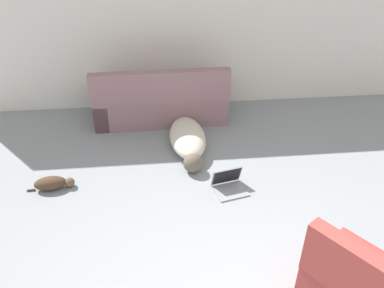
{
  "coord_description": "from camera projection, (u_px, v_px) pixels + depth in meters",
  "views": [
    {
      "loc": [
        -0.54,
        -1.35,
        2.68
      ],
      "look_at": [
        -0.2,
        2.02,
        0.55
      ],
      "focal_mm": 35.0,
      "sensor_mm": 36.0,
      "label": 1
    }
  ],
  "objects": [
    {
      "name": "wall_back",
      "position": [
        191.0,
        22.0,
        5.42
      ],
      "size": [
        7.0,
        0.06,
        2.59
      ],
      "color": "silver",
      "rests_on": "ground_plane"
    },
    {
      "name": "couch",
      "position": [
        161.0,
        102.0,
        5.49
      ],
      "size": [
        1.91,
        0.81,
        0.86
      ],
      "rotation": [
        0.0,
        0.0,
        3.16
      ],
      "color": "gray",
      "rests_on": "ground_plane"
    },
    {
      "name": "dog",
      "position": [
        188.0,
        139.0,
        4.87
      ],
      "size": [
        0.49,
        1.42,
        0.29
      ],
      "rotation": [
        0.0,
        0.0,
        4.74
      ],
      "color": "beige",
      "rests_on": "ground_plane"
    },
    {
      "name": "cat",
      "position": [
        53.0,
        183.0,
        4.19
      ],
      "size": [
        0.53,
        0.21,
        0.15
      ],
      "rotation": [
        0.0,
        0.0,
        0.09
      ],
      "color": "#473323",
      "rests_on": "ground_plane"
    },
    {
      "name": "laptop_open",
      "position": [
        229.0,
        183.0,
        4.19
      ],
      "size": [
        0.41,
        0.39,
        0.24
      ],
      "rotation": [
        0.0,
        0.0,
        0.23
      ],
      "color": "gray",
      "rests_on": "ground_plane"
    }
  ]
}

